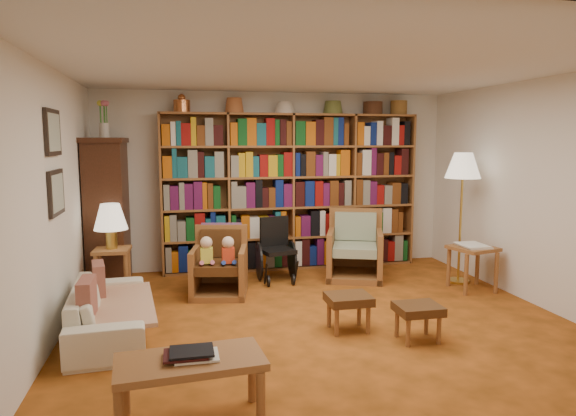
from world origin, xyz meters
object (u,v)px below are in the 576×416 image
object	(u,v)px
sofa	(109,310)
footstool_a	(348,301)
coffee_table	(190,367)
wheelchair	(276,251)
floor_lamp	(463,171)
footstool_b	(418,311)
side_table_lamp	(113,261)
armchair_leather	(219,266)
armchair_sage	(352,251)
side_table_papers	(473,254)

from	to	relation	value
sofa	footstool_a	distance (m)	2.28
footstool_a	coffee_table	world-z (taller)	coffee_table
wheelchair	sofa	bearing A→B (deg)	-140.23
wheelchair	floor_lamp	size ratio (longest dim) A/B	0.49
footstool_b	coffee_table	xyz separation A→B (m)	(-2.07, -0.97, 0.10)
side_table_lamp	armchair_leather	distance (m)	1.23
sofa	floor_lamp	size ratio (longest dim) A/B	0.98
sofa	armchair_leather	bearing A→B (deg)	-48.87
floor_lamp	coffee_table	world-z (taller)	floor_lamp
coffee_table	wheelchair	bearing A→B (deg)	70.11
floor_lamp	armchair_sage	bearing A→B (deg)	155.88
armchair_sage	footstool_b	distance (m)	2.27
floor_lamp	footstool_a	distance (m)	2.63
floor_lamp	coffee_table	bearing A→B (deg)	-142.56
wheelchair	side_table_papers	size ratio (longest dim) A/B	1.41
footstool_a	coffee_table	xyz separation A→B (m)	(-1.53, -1.34, 0.09)
wheelchair	side_table_lamp	bearing A→B (deg)	-169.55
side_table_papers	footstool_b	bearing A→B (deg)	-135.68
armchair_leather	footstool_b	bearing A→B (deg)	-48.34
floor_lamp	side_table_papers	size ratio (longest dim) A/B	2.88
sofa	footstool_b	size ratio (longest dim) A/B	4.10
sofa	coffee_table	xyz separation A→B (m)	(0.71, -1.72, 0.14)
side_table_papers	footstool_a	xyz separation A→B (m)	(-1.93, -0.98, -0.16)
wheelchair	side_table_papers	bearing A→B (deg)	-23.44
wheelchair	footstool_a	xyz separation A→B (m)	(0.34, -1.97, -0.09)
armchair_sage	coffee_table	bearing A→B (deg)	-124.65
armchair_sage	footstool_a	xyz separation A→B (m)	(-0.70, -1.89, -0.05)
sofa	floor_lamp	distance (m)	4.47
footstool_a	coffee_table	bearing A→B (deg)	-138.82
side_table_lamp	footstool_b	bearing A→B (deg)	-34.28
sofa	wheelchair	xyz separation A→B (m)	(1.91, 1.59, 0.13)
side_table_lamp	footstool_a	world-z (taller)	side_table_lamp
side_table_lamp	wheelchair	xyz separation A→B (m)	(2.01, 0.37, -0.05)
side_table_lamp	coffee_table	world-z (taller)	side_table_lamp
side_table_lamp	wheelchair	size ratio (longest dim) A/B	0.71
side_table_lamp	sofa	bearing A→B (deg)	-85.31
side_table_papers	footstool_b	size ratio (longest dim) A/B	1.45
sofa	floor_lamp	bearing A→B (deg)	-81.15
armchair_leather	armchair_sage	size ratio (longest dim) A/B	0.84
armchair_leather	floor_lamp	bearing A→B (deg)	-3.18
wheelchair	side_table_papers	xyz separation A→B (m)	(2.27, -0.98, 0.08)
footstool_b	side_table_lamp	bearing A→B (deg)	145.72
side_table_papers	coffee_table	distance (m)	4.17
sofa	footstool_b	distance (m)	2.89
sofa	footstool_b	xyz separation A→B (m)	(2.79, -0.75, 0.04)
side_table_lamp	armchair_leather	bearing A→B (deg)	-4.47
sofa	coffee_table	world-z (taller)	coffee_table
floor_lamp	footstool_b	size ratio (longest dim) A/B	4.17
side_table_lamp	footstool_a	bearing A→B (deg)	-34.22
armchair_sage	floor_lamp	bearing A→B (deg)	-24.12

